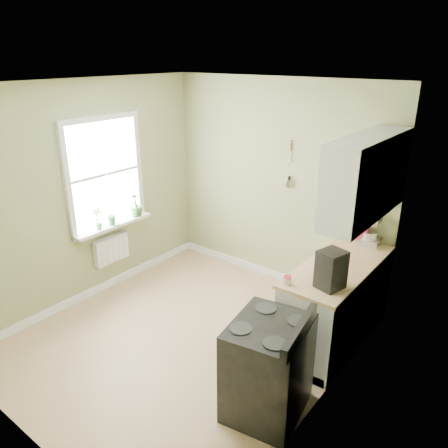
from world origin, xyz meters
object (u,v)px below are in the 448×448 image
Objects in this scene: stand_mixer at (373,229)px; kettle at (352,230)px; stove at (268,368)px; coffee_maker at (331,270)px.

stand_mixer is 0.24m from kettle.
stove is 2.16m from stand_mixer.
kettle is 0.57× the size of coffee_maker.
kettle is at bearing 103.43° from coffee_maker.
stand_mixer is 1.25m from coffee_maker.
stove is 4.72× the size of kettle.
kettle is at bearing 94.49° from stove.
stand_mixer is 1.07× the size of coffee_maker.
stand_mixer reaches higher than coffee_maker.
coffee_maker is at bearing 80.85° from stove.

